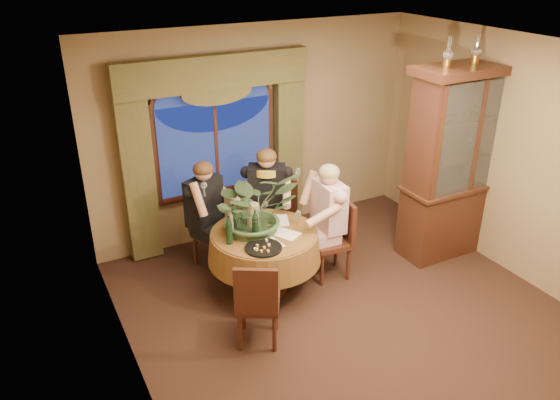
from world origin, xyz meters
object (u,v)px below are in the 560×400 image
wine_bottle_1 (230,223)px  wine_bottle_0 (233,217)px  person_scarf (267,203)px  chair_back_right (278,221)px  person_pink (329,220)px  dining_table (265,260)px  china_cabinet (459,163)px  person_back (205,215)px  stoneware_vase (254,216)px  chair_back (213,230)px  oil_lamp_left (448,52)px  chair_right (330,240)px  olive_bowl (270,229)px  oil_lamp_right (503,46)px  oil_lamp_center (477,49)px  wine_bottle_2 (229,230)px  centerpiece_plant (254,179)px  chair_front_left (258,300)px  wine_bottle_3 (255,224)px

wine_bottle_1 → wine_bottle_0: bearing=53.9°
person_scarf → chair_back_right: bearing=175.4°
person_pink → dining_table: bearing=90.0°
china_cabinet → person_back: size_ratio=1.72×
china_cabinet → person_back: 3.20m
stoneware_vase → china_cabinet: bearing=-8.8°
chair_back_right → chair_back: same height
person_back → person_scarf: (0.80, -0.07, 0.02)m
oil_lamp_left → chair_right: (-1.33, 0.17, -2.11)m
stoneware_vase → wine_bottle_0: (-0.21, 0.07, 0.01)m
olive_bowl → dining_table: bearing=168.9°
oil_lamp_right → chair_back: 4.06m
oil_lamp_center → chair_back_right: size_ratio=0.35×
person_pink → chair_back: bearing=57.1°
chair_back → stoneware_vase: bearing=89.1°
oil_lamp_center → stoneware_vase: size_ratio=1.12×
person_back → person_scarf: 0.80m
oil_lamp_right → chair_right: size_ratio=0.35×
chair_right → person_pink: (0.01, 0.07, 0.23)m
person_back → stoneware_vase: 0.76m
olive_bowl → wine_bottle_2: (-0.51, -0.05, 0.14)m
person_back → stoneware_vase: person_back is taller
dining_table → wine_bottle_1: bearing=168.0°
person_scarf → wine_bottle_1: (-0.75, -0.63, 0.19)m
china_cabinet → person_pink: bearing=172.2°
dining_table → china_cabinet: 2.71m
person_back → wine_bottle_1: person_back is taller
stoneware_vase → centerpiece_plant: 0.46m
chair_right → wine_bottle_0: (-1.09, 0.31, 0.44)m
china_cabinet → wine_bottle_1: bearing=173.1°
china_cabinet → oil_lamp_center: size_ratio=7.11×
oil_lamp_left → centerpiece_plant: (-2.20, 0.39, -1.22)m
chair_back → centerpiece_plant: (0.26, -0.66, 0.88)m
oil_lamp_right → chair_front_left: bearing=-171.4°
oil_lamp_right → person_pink: size_ratio=0.24×
wine_bottle_2 → dining_table: bearing=8.0°
olive_bowl → wine_bottle_0: wine_bottle_0 is taller
chair_back → wine_bottle_3: (0.18, -0.84, 0.44)m
oil_lamp_right → chair_back: oil_lamp_right is taller
person_scarf → stoneware_vase: 0.75m
oil_lamp_left → olive_bowl: (-2.07, 0.26, -1.82)m
dining_table → person_back: (-0.42, 0.78, 0.33)m
china_cabinet → chair_right: china_cabinet is taller
wine_bottle_0 → chair_front_left: bearing=-100.1°
chair_right → wine_bottle_2: wine_bottle_2 is taller
centerpiece_plant → wine_bottle_0: bearing=159.3°
wine_bottle_0 → wine_bottle_1: bearing=-126.1°
chair_back_right → chair_front_left: (-0.96, -1.42, 0.00)m
china_cabinet → stoneware_vase: (-2.63, 0.41, -0.31)m
wine_bottle_0 → wine_bottle_1: (-0.09, -0.12, 0.00)m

